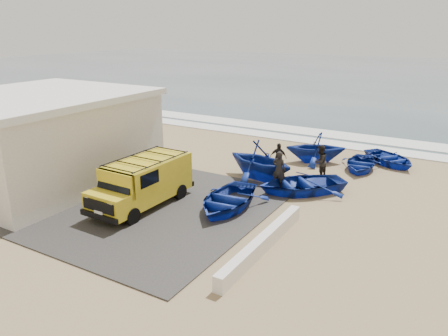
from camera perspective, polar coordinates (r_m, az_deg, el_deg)
The scene contains 17 objects.
ground at distance 19.92m, azimuth -4.22°, elevation -3.54°, with size 160.00×160.00×0.00m, color #998058.
slab at distance 19.65m, azimuth -12.38°, elevation -4.17°, with size 12.00×10.00×0.05m, color #383633.
ocean at distance 72.33m, azimuth 22.27°, elevation 11.04°, with size 180.00×88.00×0.01m, color #385166.
surf_line at distance 30.07m, azimuth 8.84°, elevation 3.87°, with size 180.00×1.60×0.06m, color white.
surf_wash at distance 32.35m, azimuth 10.51°, elevation 4.78°, with size 180.00×2.20×0.04m, color white.
building at distance 22.99m, azimuth -22.95°, elevation 3.68°, with size 8.40×9.40×4.30m.
parapet at distance 15.16m, azimuth 5.10°, elevation -9.75°, with size 0.35×6.00×0.55m, color silver.
van at distance 18.66m, azimuth -10.48°, elevation -1.68°, with size 2.05×4.87×2.07m.
boat_near_left at distance 18.30m, azimuth 0.43°, elevation -4.11°, with size 2.84×3.98×0.82m, color navy.
boat_near_right at distance 20.36m, azimuth 10.06°, elevation -2.02°, with size 2.91×4.08×0.84m, color navy.
boat_mid_left at distance 21.74m, azimuth 4.68°, elevation 1.05°, with size 3.19×3.69×1.95m, color navy.
boat_mid_right at distance 24.32m, azimuth 17.38°, elevation 0.54°, with size 2.27×3.18×0.66m, color navy.
boat_far_left at distance 24.90m, azimuth 11.89°, elevation 2.66°, with size 2.80×3.25×1.71m, color navy.
boat_far_right at distance 25.76m, azimuth 20.81°, elevation 1.19°, with size 2.42×3.38×0.70m, color navy.
fisherman_front at distance 20.54m, azimuth 7.20°, elevation -0.25°, with size 0.66×0.44×1.82m, color black.
fisherman_middle at distance 22.34m, azimuth 12.43°, elevation 0.82°, with size 0.83×0.65×1.70m, color black.
fisherman_back at distance 23.02m, azimuth 7.10°, elevation 1.40°, with size 0.89×0.37×1.52m, color black.
Camera 1 is at (10.61, -15.17, 7.36)m, focal length 35.00 mm.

